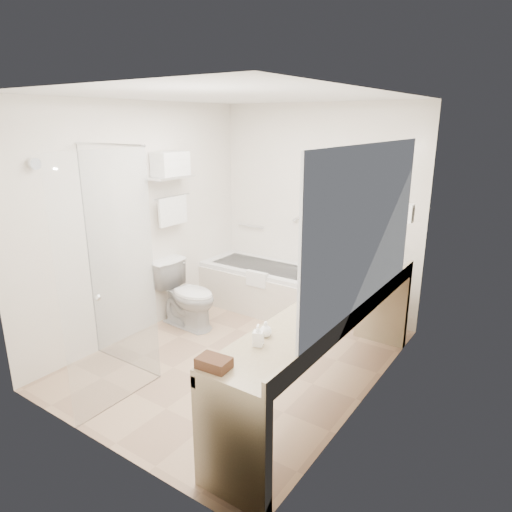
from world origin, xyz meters
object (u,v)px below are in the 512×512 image
Objects in this scene: bathtub at (265,287)px; water_bottle_left at (380,266)px; vanity_counter at (328,331)px; toilet at (187,295)px; amenity_basket at (214,363)px.

water_bottle_left is (1.57, -0.37, 0.67)m from bathtub.
toilet is at bearing 167.57° from vanity_counter.
bathtub is 7.87× the size of amenity_basket.
water_bottle_left is (0.22, 2.27, 0.06)m from amenity_basket.
amenity_basket is at bearing -95.43° from water_bottle_left.
amenity_basket is (1.36, -2.64, 0.61)m from bathtub.
bathtub is at bearing 166.65° from water_bottle_left.
water_bottle_left reaches higher than toilet.
amenity_basket reaches higher than bathtub.
vanity_counter is 13.48× the size of water_bottle_left.
vanity_counter is at bearing -42.35° from bathtub.
bathtub is 2.09× the size of toilet.
amenity_basket is 1.02× the size of water_bottle_left.
vanity_counter reaches higher than toilet.
vanity_counter is at bearing 82.36° from amenity_basket.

